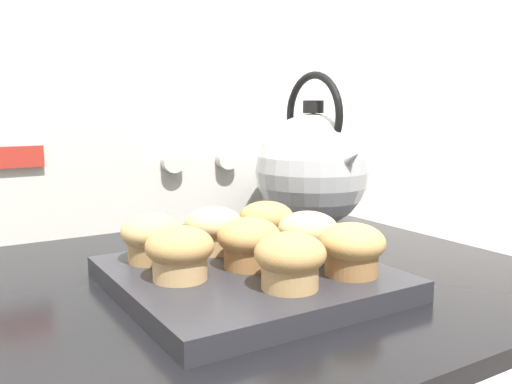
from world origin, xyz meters
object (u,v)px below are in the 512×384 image
(muffin_r0_c1, at_px, (290,260))
(muffin_r1_c0, at_px, (180,252))
(muffin_r1_c1, at_px, (249,242))
(muffin_r1_c2, at_px, (308,234))
(muffin_r2_c1, at_px, (214,229))
(muffin_r0_c2, at_px, (352,248))
(tea_kettle, at_px, (313,168))
(muffin_r2_c2, at_px, (266,222))
(muffin_r2_c0, at_px, (152,237))
(muffin_pan, at_px, (248,278))

(muffin_r0_c1, relative_size, muffin_r1_c0, 1.00)
(muffin_r0_c1, height_order, muffin_r1_c1, same)
(muffin_r1_c2, relative_size, muffin_r2_c1, 1.00)
(muffin_r0_c2, height_order, muffin_r2_c1, same)
(muffin_r1_c1, bearing_deg, tea_kettle, 40.35)
(muffin_r1_c2, xyz_separation_m, muffin_r2_c2, (-0.00, 0.08, 0.00))
(muffin_r1_c0, distance_m, tea_kettle, 0.39)
(muffin_r1_c0, bearing_deg, muffin_r2_c2, 26.93)
(muffin_r0_c2, relative_size, tea_kettle, 0.28)
(muffin_r1_c2, relative_size, muffin_r2_c2, 1.00)
(muffin_r0_c1, bearing_deg, muffin_r2_c2, 64.76)
(muffin_r1_c0, bearing_deg, muffin_r0_c1, -45.87)
(muffin_r2_c2, bearing_deg, muffin_r2_c0, -179.84)
(muffin_r2_c0, bearing_deg, muffin_r1_c1, -43.68)
(muffin_r1_c0, distance_m, muffin_r2_c1, 0.11)
(muffin_r0_c2, bearing_deg, muffin_pan, 135.97)
(muffin_r1_c1, height_order, muffin_r2_c2, same)
(muffin_r2_c1, height_order, muffin_r2_c2, same)
(muffin_r2_c2, bearing_deg, muffin_r1_c0, -153.07)
(muffin_r1_c0, bearing_deg, muffin_r2_c0, 89.84)
(muffin_r1_c0, xyz_separation_m, muffin_r2_c2, (0.15, 0.08, 0.00))
(muffin_r0_c2, xyz_separation_m, muffin_r1_c0, (-0.15, 0.08, 0.00))
(muffin_r0_c2, height_order, muffin_r1_c1, same)
(muffin_r1_c1, height_order, muffin_r1_c2, same)
(muffin_r2_c1, xyz_separation_m, tea_kettle, (0.25, 0.13, 0.05))
(tea_kettle, bearing_deg, muffin_r1_c0, -147.37)
(muffin_r2_c1, bearing_deg, muffin_r0_c1, -89.90)
(muffin_r1_c1, xyz_separation_m, muffin_r2_c1, (-0.00, 0.08, 0.00))
(muffin_r2_c1, bearing_deg, muffin_r2_c2, -0.05)
(muffin_r0_c1, relative_size, muffin_r2_c0, 1.00)
(muffin_pan, distance_m, muffin_r2_c0, 0.12)
(muffin_r0_c1, distance_m, muffin_r1_c1, 0.08)
(muffin_r0_c2, distance_m, muffin_r2_c1, 0.17)
(muffin_r0_c1, xyz_separation_m, muffin_r2_c0, (-0.08, 0.16, 0.00))
(muffin_pan, relative_size, muffin_r0_c1, 3.93)
(tea_kettle, bearing_deg, muffin_r0_c1, -130.62)
(muffin_r0_c2, xyz_separation_m, muffin_r2_c0, (-0.15, 0.15, 0.00))
(muffin_r2_c0, xyz_separation_m, tea_kettle, (0.32, 0.13, 0.05))
(muffin_pan, relative_size, muffin_r2_c0, 3.93)
(muffin_r0_c2, distance_m, muffin_r1_c1, 0.11)
(muffin_r0_c2, bearing_deg, muffin_r2_c0, 135.09)
(muffin_r2_c1, distance_m, muffin_r2_c2, 0.07)
(muffin_r2_c2, distance_m, tea_kettle, 0.22)
(muffin_r0_c1, bearing_deg, muffin_r1_c1, 88.17)
(muffin_r1_c2, xyz_separation_m, muffin_r2_c0, (-0.15, 0.08, 0.00))
(muffin_r1_c2, distance_m, muffin_r2_c1, 0.11)
(muffin_r1_c2, bearing_deg, muffin_r2_c0, 152.40)
(muffin_r0_c2, xyz_separation_m, muffin_r2_c1, (-0.08, 0.15, 0.00))
(muffin_r1_c0, relative_size, muffin_r1_c2, 1.00)
(muffin_r1_c0, relative_size, muffin_r1_c1, 1.00)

